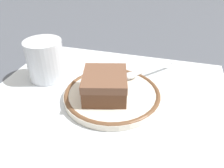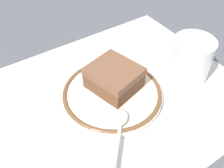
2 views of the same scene
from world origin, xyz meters
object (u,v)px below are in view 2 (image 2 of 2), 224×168
object	(u,v)px
plate	(112,93)
napkin	(204,110)
spoon	(120,129)
cup	(190,61)
cake_slice	(113,78)

from	to	relation	value
plate	napkin	bearing A→B (deg)	134.03
spoon	cup	distance (m)	0.20
cake_slice	cup	xyz separation A→B (m)	(-0.15, 0.05, 0.00)
plate	napkin	world-z (taller)	plate
cup	napkin	bearing A→B (deg)	63.79
cup	spoon	bearing A→B (deg)	12.30
cake_slice	spoon	xyz separation A→B (m)	(0.05, 0.09, -0.02)
spoon	napkin	distance (m)	0.16
spoon	plate	bearing A→B (deg)	-115.31
plate	cake_slice	distance (m)	0.03
cake_slice	cup	distance (m)	0.16
spoon	cake_slice	bearing A→B (deg)	-117.46
cake_slice	spoon	size ratio (longest dim) A/B	0.92
napkin	spoon	bearing A→B (deg)	-15.17
cup	napkin	world-z (taller)	cup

